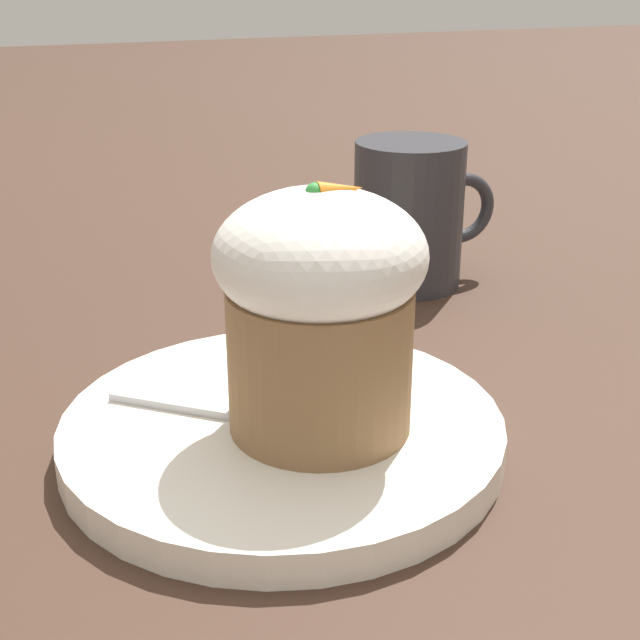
# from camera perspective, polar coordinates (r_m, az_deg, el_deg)

# --- Properties ---
(ground_plane) EXTENTS (4.00, 4.00, 0.00)m
(ground_plane) POSITION_cam_1_polar(r_m,az_deg,el_deg) (0.42, -2.40, -8.10)
(ground_plane) COLOR #3D281E
(dessert_plate) EXTENTS (0.20, 0.20, 0.02)m
(dessert_plate) POSITION_cam_1_polar(r_m,az_deg,el_deg) (0.42, -2.42, -7.16)
(dessert_plate) COLOR white
(dessert_plate) RESTS_ON ground_plane
(carrot_cake) EXTENTS (0.09, 0.09, 0.11)m
(carrot_cake) POSITION_cam_1_polar(r_m,az_deg,el_deg) (0.38, 0.00, 0.88)
(carrot_cake) COLOR olive
(carrot_cake) RESTS_ON dessert_plate
(spoon) EXTENTS (0.11, 0.10, 0.01)m
(spoon) POSITION_cam_1_polar(r_m,az_deg,el_deg) (0.41, -2.12, -6.37)
(spoon) COLOR #B7B7BC
(spoon) RESTS_ON dessert_plate
(coffee_cup) EXTENTS (0.10, 0.07, 0.10)m
(coffee_cup) POSITION_cam_1_polar(r_m,az_deg,el_deg) (0.61, 5.81, 6.76)
(coffee_cup) COLOR #2D2D33
(coffee_cup) RESTS_ON ground_plane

